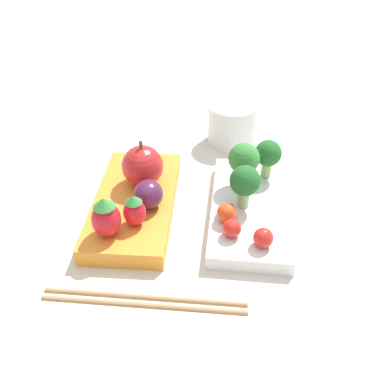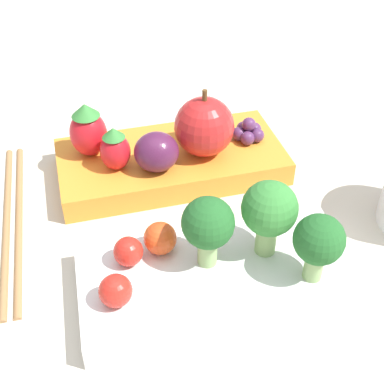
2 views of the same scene
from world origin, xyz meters
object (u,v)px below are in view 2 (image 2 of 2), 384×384
(broccoli_floret_2, at_px, (269,211))
(apple, at_px, (204,127))
(broccoli_floret_0, at_px, (208,225))
(bento_box_savoury, at_px, (219,278))
(cherry_tomato_0, at_px, (160,238))
(bento_box_fruit, at_px, (171,162))
(chopsticks_pair, at_px, (12,219))
(cherry_tomato_2, at_px, (128,251))
(broccoli_floret_1, at_px, (319,242))
(grape_cluster, at_px, (248,132))
(strawberry_0, at_px, (88,130))
(cherry_tomato_1, at_px, (116,291))
(plum, at_px, (156,152))
(strawberry_1, at_px, (115,149))

(broccoli_floret_2, bearing_deg, apple, -79.63)
(apple, bearing_deg, broccoli_floret_0, 80.92)
(apple, bearing_deg, bento_box_savoury, 84.31)
(cherry_tomato_0, bearing_deg, bento_box_fruit, -100.98)
(bento_box_savoury, xyz_separation_m, chopsticks_pair, (0.16, -0.10, -0.01))
(cherry_tomato_2, height_order, chopsticks_pair, cherry_tomato_2)
(broccoli_floret_1, xyz_separation_m, grape_cluster, (0.00, -0.17, -0.02))
(broccoli_floret_0, distance_m, strawberry_0, 0.17)
(chopsticks_pair, bearing_deg, cherry_tomato_0, 148.83)
(cherry_tomato_1, xyz_separation_m, grape_cluster, (-0.13, -0.17, 0.00))
(bento_box_savoury, height_order, plum, plum)
(chopsticks_pair, bearing_deg, broccoli_floret_0, 149.52)
(cherry_tomato_0, xyz_separation_m, cherry_tomato_2, (0.02, 0.01, -0.00))
(broccoli_floret_0, relative_size, broccoli_floret_2, 0.93)
(broccoli_floret_0, xyz_separation_m, cherry_tomato_1, (0.07, 0.03, -0.02))
(apple, height_order, chopsticks_pair, apple)
(cherry_tomato_2, bearing_deg, chopsticks_pair, -40.28)
(cherry_tomato_2, bearing_deg, apple, -122.00)
(bento_box_savoury, xyz_separation_m, broccoli_floret_2, (-0.04, -0.01, 0.05))
(strawberry_1, bearing_deg, grape_cluster, -168.54)
(bento_box_savoury, relative_size, broccoli_floret_0, 3.59)
(cherry_tomato_1, xyz_separation_m, cherry_tomato_2, (-0.01, -0.04, -0.00))
(cherry_tomato_0, bearing_deg, broccoli_floret_0, 152.18)
(bento_box_fruit, distance_m, grape_cluster, 0.08)
(apple, bearing_deg, strawberry_0, -8.14)
(cherry_tomato_0, height_order, strawberry_0, strawberry_0)
(bento_box_fruit, bearing_deg, chopsticks_pair, 18.99)
(broccoli_floret_1, height_order, plum, broccoli_floret_1)
(strawberry_1, bearing_deg, strawberry_0, -49.34)
(cherry_tomato_0, distance_m, chopsticks_pair, 0.14)
(cherry_tomato_0, relative_size, strawberry_1, 0.60)
(strawberry_1, height_order, plum, strawberry_1)
(bento_box_savoury, bearing_deg, chopsticks_pair, -31.82)
(cherry_tomato_1, height_order, chopsticks_pair, cherry_tomato_1)
(broccoli_floret_2, bearing_deg, broccoli_floret_1, 130.78)
(cherry_tomato_0, relative_size, apple, 0.39)
(broccoli_floret_2, xyz_separation_m, cherry_tomato_1, (0.11, 0.03, -0.03))
(bento_box_fruit, height_order, plum, plum)
(apple, height_order, plum, apple)
(strawberry_1, distance_m, chopsticks_pair, 0.10)
(bento_box_fruit, distance_m, apple, 0.05)
(broccoli_floret_0, xyz_separation_m, plum, (0.02, -0.11, -0.01))
(broccoli_floret_2, bearing_deg, bento_box_fruit, -68.14)
(bento_box_savoury, xyz_separation_m, cherry_tomato_1, (0.07, 0.02, 0.02))
(broccoli_floret_1, distance_m, cherry_tomato_1, 0.14)
(broccoli_floret_0, xyz_separation_m, chopsticks_pair, (0.15, -0.09, -0.05))
(broccoli_floret_1, relative_size, strawberry_1, 1.32)
(broccoli_floret_2, height_order, cherry_tomato_2, broccoli_floret_2)
(bento_box_fruit, relative_size, broccoli_floret_1, 3.98)
(broccoli_floret_0, distance_m, strawberry_1, 0.13)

